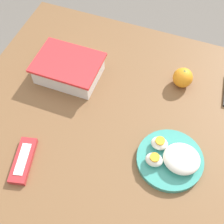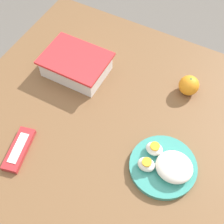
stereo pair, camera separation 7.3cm
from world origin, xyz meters
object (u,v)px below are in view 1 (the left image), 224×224
(orange_fruit, at_px, (183,78))
(rice_plate, at_px, (172,158))
(food_container, at_px, (69,70))
(candy_bar, at_px, (23,160))

(orange_fruit, relative_size, rice_plate, 0.35)
(food_container, relative_size, orange_fruit, 3.28)
(orange_fruit, xyz_separation_m, candy_bar, (-0.37, -0.45, -0.02))
(orange_fruit, xyz_separation_m, rice_plate, (0.04, -0.30, -0.01))
(orange_fruit, distance_m, rice_plate, 0.30)
(food_container, height_order, rice_plate, food_container)
(orange_fruit, bearing_deg, food_container, -164.92)
(rice_plate, relative_size, candy_bar, 1.30)
(orange_fruit, bearing_deg, rice_plate, -81.92)
(food_container, distance_m, rice_plate, 0.47)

